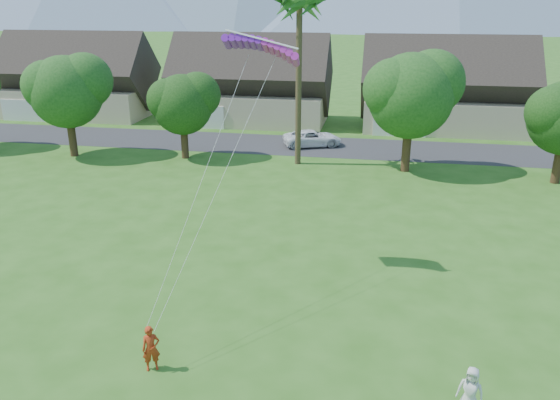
% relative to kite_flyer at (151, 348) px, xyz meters
% --- Properties ---
extents(street, '(90.00, 7.00, 0.01)m').
position_rel_kite_flyer_xyz_m(street, '(3.11, 30.92, -0.81)').
color(street, '#2D2D30').
rests_on(street, ground).
extents(kite_flyer, '(0.71, 0.62, 1.63)m').
position_rel_kite_flyer_xyz_m(kite_flyer, '(0.00, 0.00, 0.00)').
color(kite_flyer, '#AC3213').
rests_on(kite_flyer, ground).
extents(watcher, '(0.90, 0.74, 1.59)m').
position_rel_kite_flyer_xyz_m(watcher, '(10.18, -0.26, -0.02)').
color(watcher, silver).
rests_on(watcher, ground).
extents(parked_car, '(5.47, 3.94, 1.38)m').
position_rel_kite_flyer_xyz_m(parked_car, '(1.54, 30.92, -0.12)').
color(parked_car, white).
rests_on(parked_car, ground).
extents(houses_row, '(72.75, 8.19, 8.86)m').
position_rel_kite_flyer_xyz_m(houses_row, '(3.60, 39.92, 2.63)').
color(houses_row, beige).
rests_on(houses_row, ground).
extents(tree_row, '(62.27, 6.67, 8.45)m').
position_rel_kite_flyer_xyz_m(tree_row, '(1.96, 24.84, 4.07)').
color(tree_row, '#47301C').
rests_on(tree_row, ground).
extents(parafoil_kite, '(3.26, 1.01, 0.50)m').
position_rel_kite_flyer_xyz_m(parafoil_kite, '(2.04, 8.79, 9.17)').
color(parafoil_kite, purple).
rests_on(parafoil_kite, ground).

